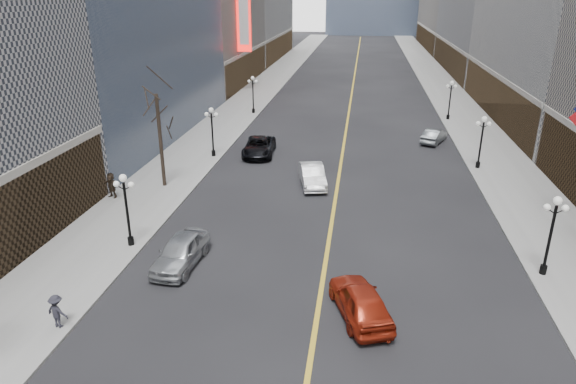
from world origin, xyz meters
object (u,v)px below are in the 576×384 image
(streetlamp_west_2, at_px, (212,127))
(streetlamp_west_3, at_px, (253,91))
(car_nb_far, at_px, (259,147))
(streetlamp_east_3, at_px, (450,96))
(streetlamp_east_2, at_px, (482,137))
(car_sb_far, at_px, (434,136))
(streetlamp_west_1, at_px, (126,203))
(car_sb_mid, at_px, (360,301))
(car_nb_near, at_px, (181,252))
(streetlamp_east_1, at_px, (552,228))
(car_nb_mid, at_px, (312,175))

(streetlamp_west_2, relative_size, streetlamp_west_3, 1.00)
(streetlamp_west_2, xyz_separation_m, car_nb_far, (4.05, 1.34, -2.09))
(streetlamp_east_3, height_order, streetlamp_west_2, same)
(streetlamp_east_3, bearing_deg, streetlamp_east_2, -90.00)
(streetlamp_east_2, xyz_separation_m, car_sb_far, (-2.80, 7.92, -2.18))
(streetlamp_west_1, height_order, car_nb_far, streetlamp_west_1)
(car_sb_mid, distance_m, car_sb_far, 31.83)
(car_nb_near, bearing_deg, car_sb_far, 62.39)
(streetlamp_east_2, bearing_deg, car_sb_mid, -112.96)
(streetlamp_west_3, bearing_deg, streetlamp_east_1, -56.75)
(streetlamp_west_1, height_order, car_sb_far, streetlamp_west_1)
(streetlamp_east_1, height_order, streetlamp_west_1, same)
(streetlamp_west_3, xyz_separation_m, car_sb_mid, (13.80, -41.14, -2.05))
(car_nb_near, xyz_separation_m, car_sb_mid, (10.05, -3.45, -0.00))
(streetlamp_east_3, relative_size, car_nb_near, 0.90)
(streetlamp_west_1, distance_m, streetlamp_west_3, 36.00)
(streetlamp_east_3, distance_m, streetlamp_west_1, 43.05)
(streetlamp_west_3, bearing_deg, car_sb_mid, -71.46)
(streetlamp_east_3, height_order, car_nb_far, streetlamp_east_3)
(streetlamp_east_1, relative_size, streetlamp_east_2, 1.00)
(streetlamp_east_1, height_order, car_sb_far, streetlamp_east_1)
(streetlamp_east_2, relative_size, car_sb_mid, 0.90)
(streetlamp_east_2, height_order, car_sb_mid, streetlamp_east_2)
(streetlamp_east_3, bearing_deg, streetlamp_west_3, 180.00)
(streetlamp_east_1, height_order, streetlamp_west_3, same)
(streetlamp_east_1, height_order, car_nb_mid, streetlamp_east_1)
(streetlamp_west_2, xyz_separation_m, car_sb_far, (20.80, 7.92, -2.18))
(streetlamp_west_2, bearing_deg, streetlamp_east_2, 0.00)
(streetlamp_east_3, distance_m, car_nb_near, 42.64)
(streetlamp_east_1, distance_m, streetlamp_east_2, 18.00)
(streetlamp_east_3, bearing_deg, streetlamp_west_1, -123.25)
(streetlamp_east_1, xyz_separation_m, car_nb_far, (-19.55, 19.34, -2.09))
(streetlamp_west_2, xyz_separation_m, car_sb_mid, (13.80, -23.14, -2.05))
(streetlamp_east_2, xyz_separation_m, car_sb_mid, (-9.80, -23.14, -2.05))
(streetlamp_west_1, bearing_deg, car_nb_mid, 50.86)
(streetlamp_east_2, height_order, streetlamp_west_3, same)
(streetlamp_east_1, bearing_deg, car_sb_mid, -152.33)
(streetlamp_west_2, bearing_deg, car_sb_mid, -59.19)
(streetlamp_west_1, distance_m, car_nb_near, 4.59)
(car_sb_mid, bearing_deg, car_nb_far, -87.74)
(streetlamp_east_1, distance_m, car_nb_near, 20.03)
(streetlamp_west_1, bearing_deg, streetlamp_east_1, 0.00)
(streetlamp_east_2, bearing_deg, car_nb_near, -135.24)
(streetlamp_west_1, distance_m, car_sb_mid, 14.87)
(streetlamp_east_1, bearing_deg, car_nb_near, -175.14)
(streetlamp_west_1, xyz_separation_m, car_nb_far, (4.05, 19.34, -2.09))
(car_sb_mid, bearing_deg, streetlamp_west_3, -90.92)
(streetlamp_east_1, relative_size, car_sb_mid, 0.90)
(car_nb_mid, bearing_deg, streetlamp_west_1, -141.70)
(car_nb_near, bearing_deg, car_nb_far, 93.28)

